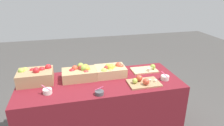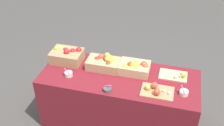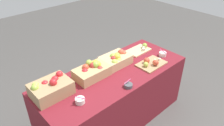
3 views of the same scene
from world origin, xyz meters
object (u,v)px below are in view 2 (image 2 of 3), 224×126
object	(u,v)px
apple_crate_right	(134,67)
sample_bowl_near	(184,93)
cutting_board_front	(156,90)
sample_bowl_mid	(69,74)
apple_crate_left	(67,55)
sample_bowl_far	(107,89)
apple_crate_middle	(104,63)
cutting_board_back	(175,75)

from	to	relation	value
apple_crate_right	sample_bowl_near	size ratio (longest dim) A/B	3.38
cutting_board_front	sample_bowl_mid	size ratio (longest dim) A/B	3.33
apple_crate_left	sample_bowl_near	world-z (taller)	apple_crate_left
apple_crate_right	sample_bowl_mid	bearing A→B (deg)	-159.63
sample_bowl_near	apple_crate_right	bearing A→B (deg)	156.11
sample_bowl_far	apple_crate_left	bearing A→B (deg)	146.16
apple_crate_left	sample_bowl_far	world-z (taller)	apple_crate_left
apple_crate_left	apple_crate_middle	bearing A→B (deg)	-3.29
apple_crate_left	cutting_board_front	world-z (taller)	apple_crate_left
apple_crate_left	apple_crate_middle	xyz separation A→B (m)	(0.51, -0.03, -0.01)
sample_bowl_far	apple_crate_right	bearing A→B (deg)	62.48
cutting_board_back	sample_bowl_mid	bearing A→B (deg)	-165.88
cutting_board_back	sample_bowl_mid	xyz separation A→B (m)	(-1.24, -0.31, 0.01)
cutting_board_back	sample_bowl_far	xyz separation A→B (m)	(-0.71, -0.46, 0.00)
cutting_board_front	sample_bowl_near	distance (m)	0.30
cutting_board_back	apple_crate_middle	bearing A→B (deg)	-177.38
apple_crate_right	cutting_board_front	size ratio (longest dim) A/B	1.01
cutting_board_front	sample_bowl_mid	bearing A→B (deg)	178.27
apple_crate_middle	sample_bowl_near	world-z (taller)	apple_crate_middle
apple_crate_middle	cutting_board_back	world-z (taller)	apple_crate_middle
apple_crate_right	sample_bowl_near	world-z (taller)	apple_crate_right
apple_crate_middle	sample_bowl_mid	distance (m)	0.46
cutting_board_back	apple_crate_left	bearing A→B (deg)	-179.55
apple_crate_middle	cutting_board_front	distance (m)	0.75
cutting_board_front	apple_crate_right	bearing A→B (deg)	134.64
cutting_board_front	cutting_board_back	xyz separation A→B (m)	(0.19, 0.34, -0.01)
cutting_board_front	sample_bowl_mid	xyz separation A→B (m)	(-1.05, 0.03, -0.00)
sample_bowl_mid	apple_crate_right	bearing A→B (deg)	20.37
sample_bowl_mid	sample_bowl_far	size ratio (longest dim) A/B	1.17
apple_crate_left	cutting_board_front	xyz separation A→B (m)	(1.19, -0.33, -0.05)
apple_crate_right	sample_bowl_mid	distance (m)	0.80
apple_crate_right	cutting_board_back	world-z (taller)	apple_crate_right
apple_crate_right	sample_bowl_near	distance (m)	0.66
cutting_board_front	cutting_board_back	world-z (taller)	cutting_board_front
apple_crate_middle	cutting_board_front	xyz separation A→B (m)	(0.69, -0.30, -0.05)
apple_crate_right	sample_bowl_mid	size ratio (longest dim) A/B	3.38
cutting_board_front	sample_bowl_far	xyz separation A→B (m)	(-0.53, -0.12, -0.01)
apple_crate_left	sample_bowl_near	bearing A→B (deg)	-11.03
cutting_board_front	sample_bowl_near	xyz separation A→B (m)	(0.30, 0.04, -0.00)
apple_crate_middle	sample_bowl_mid	xyz separation A→B (m)	(-0.36, -0.27, -0.05)
cutting_board_back	apple_crate_right	bearing A→B (deg)	-176.04
cutting_board_front	sample_bowl_near	size ratio (longest dim) A/B	3.33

